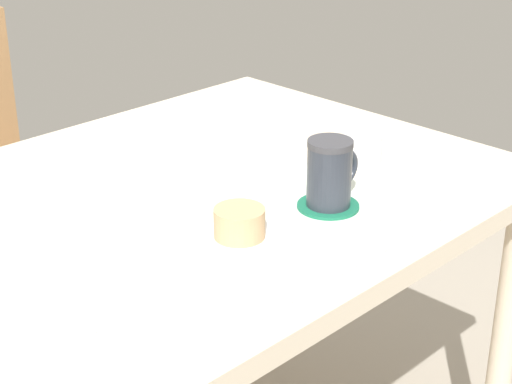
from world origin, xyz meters
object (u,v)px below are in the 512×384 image
Objects in this scene: pastry at (239,223)px; sugar_bowl at (362,149)px; coffee_mug at (330,173)px; dining_table at (178,240)px; pastry_plate at (240,240)px.

sugar_bowl is at bearing 11.53° from pastry.
sugar_bowl is at bearing 24.41° from coffee_mug.
dining_table is 10.48× the size of coffee_mug.
pastry reaches higher than pastry_plate.
sugar_bowl reaches higher than dining_table.
dining_table is 7.46× the size of pastry_plate.
sugar_bowl is (0.20, 0.09, -0.04)m from coffee_mug.
pastry is at bearing 0.00° from pastry_plate.
sugar_bowl reaches higher than pastry_plate.
sugar_bowl is at bearing 11.53° from pastry_plate.
pastry is at bearing -103.78° from dining_table.
dining_table is at bearing 123.66° from coffee_mug.
dining_table is 0.37m from sugar_bowl.
sugar_bowl is (0.39, 0.08, -0.01)m from pastry.
coffee_mug is at bearing -3.07° from pastry_plate.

